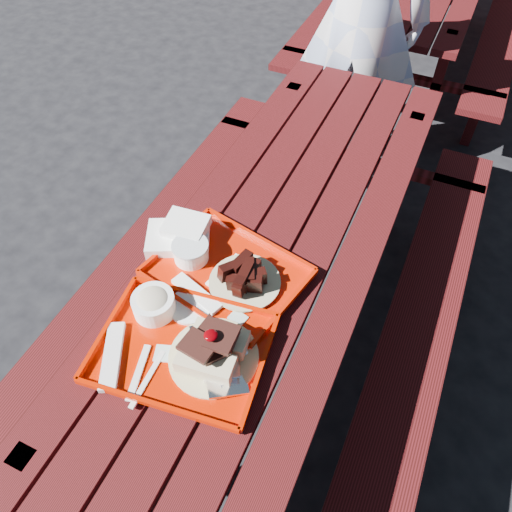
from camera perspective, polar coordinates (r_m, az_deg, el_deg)
name	(u,v)px	position (r m, az deg, el deg)	size (l,w,h in m)	color
ground	(269,346)	(2.38, 1.51, -10.28)	(60.00, 60.00, 0.00)	black
picnic_table_near	(272,272)	(1.91, 1.85, -1.89)	(1.41, 2.40, 0.75)	#460D11
near_tray	(184,337)	(1.50, -8.19, -9.19)	(0.54, 0.44, 0.16)	#BB1700
far_tray	(224,271)	(1.65, -3.72, -1.76)	(0.55, 0.47, 0.08)	#C01902
white_cloth	(181,235)	(1.75, -8.62, 2.38)	(0.26, 0.23, 0.09)	white
person	(363,15)	(2.84, 12.16, 25.30)	(0.68, 0.44, 1.85)	#A3B3D8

